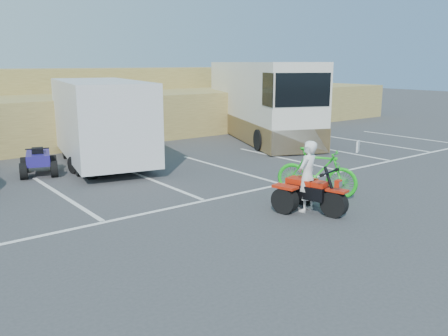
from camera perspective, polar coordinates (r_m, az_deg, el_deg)
ground at (r=10.22m, az=5.61°, el=-6.99°), size 100.00×100.00×0.00m
parking_stripes at (r=13.78m, az=-3.36°, el=-1.75°), size 28.00×5.16×0.01m
grass_embankment at (r=23.50m, az=-21.27°, el=6.89°), size 40.00×8.50×3.10m
red_trike_atv at (r=11.28m, az=10.49°, el=-5.24°), size 1.55×1.85×1.05m
rider at (r=11.13m, az=9.99°, el=-1.00°), size 0.68×0.53×1.67m
green_dirt_bike at (r=12.49m, az=11.10°, el=-0.50°), size 1.51×2.14×1.27m
cargo_trailer at (r=16.63m, az=-14.56°, el=5.68°), size 3.63×6.42×2.82m
rv_motorhome at (r=22.05m, az=4.35°, el=7.50°), size 5.82×9.57×3.38m
quad_atv_blue at (r=15.80m, az=-21.30°, el=-0.75°), size 1.44×1.68×0.94m
quad_atv_green at (r=15.41m, az=-15.03°, el=-0.64°), size 1.33×1.68×1.02m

